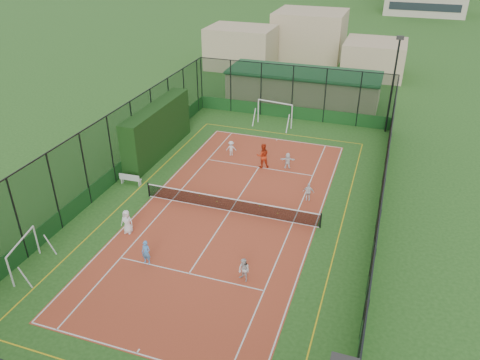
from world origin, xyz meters
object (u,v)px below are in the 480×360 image
at_px(child_far_right, 308,192).
at_px(child_near_mid, 146,252).
at_px(child_far_left, 231,148).
at_px(child_near_right, 244,270).
at_px(clubhouse, 303,86).
at_px(child_far_back, 288,161).
at_px(child_near_left, 127,222).
at_px(white_bench, 131,179).
at_px(floodlight_ne, 392,86).
at_px(coach, 263,156).
at_px(futsal_goal_near, 24,255).
at_px(futsal_goal_far, 275,114).

bearing_deg(child_far_right, child_near_mid, 49.54).
bearing_deg(child_near_mid, child_far_left, 92.40).
bearing_deg(child_near_right, child_far_left, 138.32).
xyz_separation_m(clubhouse, child_far_back, (2.06, -14.98, -0.96)).
height_order(child_near_left, child_near_right, child_near_left).
distance_m(white_bench, child_near_right, 12.83).
bearing_deg(child_near_mid, floodlight_ne, 65.90).
height_order(clubhouse, child_near_right, clubhouse).
height_order(child_near_left, child_far_left, child_near_left).
height_order(child_near_mid, child_far_left, child_near_mid).
xyz_separation_m(clubhouse, child_far_left, (-2.66, -14.31, -0.95)).
bearing_deg(coach, floodlight_ne, -153.86).
distance_m(child_near_mid, child_near_right, 5.42).
height_order(child_near_mid, child_far_back, child_near_mid).
height_order(white_bench, child_far_back, child_far_back).
xyz_separation_m(floodlight_ne, futsal_goal_near, (-16.92, -25.41, -3.21)).
bearing_deg(coach, futsal_goal_far, -105.23).
height_order(child_far_right, child_far_back, child_far_right).
relative_size(futsal_goal_far, child_far_back, 2.78).
bearing_deg(clubhouse, white_bench, -110.46).
height_order(clubhouse, child_far_left, clubhouse).
bearing_deg(child_near_left, coach, 59.25).
relative_size(child_far_right, coach, 0.67).
distance_m(white_bench, child_near_left, 5.98).
bearing_deg(child_near_mid, futsal_goal_far, 87.81).
bearing_deg(floodlight_ne, child_far_right, -106.84).
bearing_deg(futsal_goal_near, futsal_goal_far, -29.85).
bearing_deg(child_far_back, white_bench, 18.90).
xyz_separation_m(futsal_goal_near, child_near_mid, (5.81, 2.49, -0.19)).
bearing_deg(white_bench, child_far_back, 28.25).
height_order(futsal_goal_near, child_far_left, futsal_goal_near).
distance_m(clubhouse, futsal_goal_near, 31.92).
distance_m(white_bench, futsal_goal_far, 15.34).
bearing_deg(child_far_left, child_far_back, 153.85).
bearing_deg(child_near_left, clubhouse, 74.47).
distance_m(white_bench, child_far_back, 11.50).
relative_size(futsal_goal_near, child_near_right, 2.11).
relative_size(white_bench, child_far_back, 1.26).
distance_m(white_bench, futsal_goal_near, 9.94).
bearing_deg(child_far_right, coach, -44.40).
relative_size(floodlight_ne, white_bench, 5.36).
relative_size(futsal_goal_near, futsal_goal_far, 0.84).
height_order(floodlight_ne, clubhouse, floodlight_ne).
height_order(child_far_left, child_far_back, child_far_left).
bearing_deg(child_far_left, child_near_left, 61.04).
distance_m(futsal_goal_far, child_far_back, 8.44).
bearing_deg(child_far_right, child_near_left, 33.42).
height_order(futsal_goal_far, child_near_left, futsal_goal_far).
height_order(clubhouse, child_near_left, clubhouse).
bearing_deg(futsal_goal_far, child_near_mid, -85.15).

